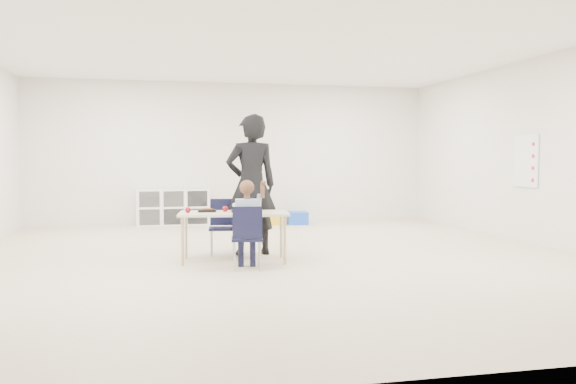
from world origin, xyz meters
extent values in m
plane|color=beige|center=(0.00, 0.00, 0.00)|extent=(9.00, 9.00, 0.00)
plane|color=white|center=(0.00, 0.00, 2.80)|extent=(9.00, 9.00, 0.00)
cube|color=white|center=(0.00, 4.50, 1.40)|extent=(8.00, 0.02, 2.80)
cube|color=white|center=(0.00, -4.50, 1.40)|extent=(8.00, 0.02, 2.80)
cube|color=white|center=(4.00, 0.00, 1.40)|extent=(0.02, 9.00, 2.80)
cube|color=#FCF0C9|center=(-0.63, -0.21, 0.60)|extent=(1.42, 0.84, 0.03)
cube|color=black|center=(-0.54, -0.17, 0.63)|extent=(0.24, 0.19, 0.03)
cube|color=black|center=(-0.95, -0.09, 0.63)|extent=(0.24, 0.19, 0.03)
cube|color=white|center=(-0.59, -0.35, 0.67)|extent=(0.08, 0.08, 0.10)
ellipsoid|color=tan|center=(-0.40, -0.33, 0.65)|extent=(0.09, 0.09, 0.07)
sphere|color=maroon|center=(-0.72, -0.10, 0.65)|extent=(0.07, 0.07, 0.07)
sphere|color=maroon|center=(-1.19, -0.18, 0.65)|extent=(0.07, 0.07, 0.07)
cube|color=white|center=(-1.20, 4.28, 0.35)|extent=(1.40, 0.40, 0.70)
cube|color=white|center=(3.98, 0.60, 1.25)|extent=(0.02, 0.60, 0.80)
imported|color=black|center=(-0.32, 0.30, 0.93)|extent=(0.71, 0.50, 1.86)
cube|color=red|center=(0.10, 3.84, 0.11)|extent=(0.41, 0.48, 0.21)
cube|color=gold|center=(0.69, 3.98, 0.12)|extent=(0.44, 0.53, 0.23)
cube|color=blue|center=(1.19, 3.95, 0.12)|extent=(0.44, 0.54, 0.24)
camera|label=1|loc=(-1.64, -7.68, 1.26)|focal=38.00mm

